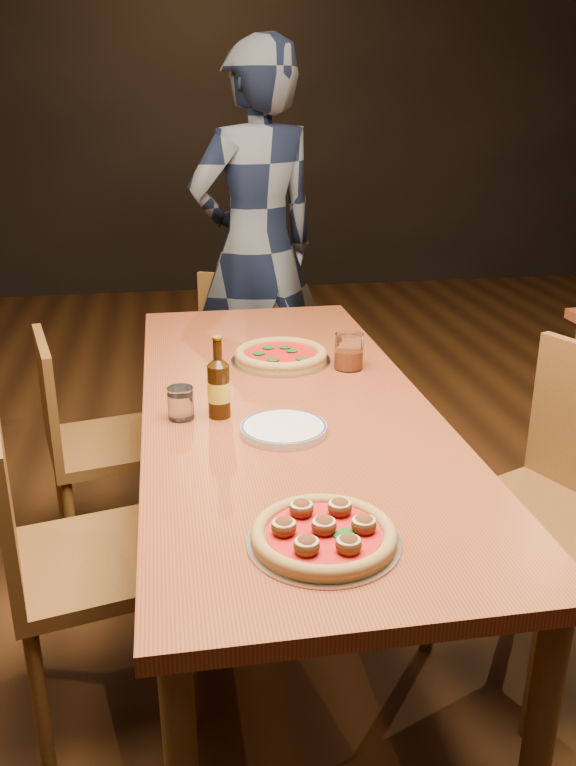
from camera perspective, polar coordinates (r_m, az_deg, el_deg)
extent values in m
plane|color=black|center=(2.50, -0.20, -17.41)|extent=(9.00, 9.00, 0.00)
plane|color=black|center=(6.45, -7.18, 20.17)|extent=(7.00, 0.00, 7.00)
cube|color=maroon|center=(2.13, -0.22, -1.79)|extent=(0.80, 2.00, 0.04)
cylinder|color=#533617|center=(3.12, -9.23, -2.01)|extent=(0.06, 0.06, 0.71)
cylinder|color=#533617|center=(1.69, 18.44, -25.40)|extent=(0.06, 0.06, 0.71)
cylinder|color=#533617|center=(3.19, 3.07, -1.24)|extent=(0.06, 0.06, 0.71)
cylinder|color=#533617|center=(3.38, 20.96, -1.34)|extent=(0.06, 0.06, 0.71)
cylinder|color=#B7B7BF|center=(1.47, 2.74, -12.01)|extent=(0.30, 0.30, 0.01)
cylinder|color=tan|center=(1.46, 2.75, -11.67)|extent=(0.28, 0.28, 0.02)
torus|color=tan|center=(1.46, 2.75, -11.41)|extent=(0.28, 0.28, 0.03)
cylinder|color=#B80A21|center=(1.46, 2.75, -11.35)|extent=(0.22, 0.22, 0.00)
cylinder|color=#B7B7BF|center=(2.44, -0.54, 1.74)|extent=(0.32, 0.32, 0.01)
cylinder|color=tan|center=(2.43, -0.55, 2.02)|extent=(0.30, 0.30, 0.02)
torus|color=tan|center=(2.43, -0.55, 2.24)|extent=(0.30, 0.30, 0.03)
cylinder|color=#B80A21|center=(2.43, -0.55, 2.29)|extent=(0.23, 0.23, 0.00)
cylinder|color=white|center=(1.91, -0.33, -3.55)|extent=(0.22, 0.22, 0.02)
cylinder|color=black|center=(2.00, -5.30, -0.63)|extent=(0.06, 0.06, 0.15)
cylinder|color=black|center=(1.96, -5.40, 2.34)|extent=(0.02, 0.02, 0.07)
cylinder|color=yellow|center=(2.00, -5.30, -0.63)|extent=(0.06, 0.06, 0.05)
cylinder|color=white|center=(2.01, -8.20, -1.53)|extent=(0.07, 0.07, 0.09)
cylinder|color=#923510|center=(2.36, 4.67, 2.43)|extent=(0.09, 0.09, 0.11)
imported|color=black|center=(3.49, -2.40, 10.18)|extent=(0.78, 0.65, 1.82)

